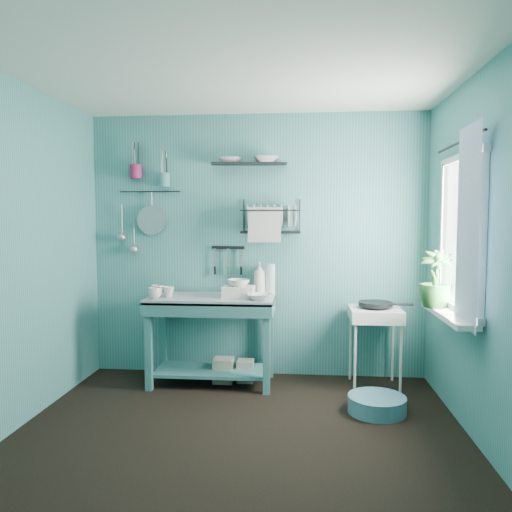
# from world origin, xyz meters

# --- Properties ---
(floor) EXTENTS (3.20, 3.20, 0.00)m
(floor) POSITION_xyz_m (0.00, 0.00, 0.00)
(floor) COLOR black
(floor) RESTS_ON ground
(ceiling) EXTENTS (3.20, 3.20, 0.00)m
(ceiling) POSITION_xyz_m (0.00, 0.00, 2.50)
(ceiling) COLOR silver
(ceiling) RESTS_ON ground
(wall_back) EXTENTS (3.20, 0.00, 3.20)m
(wall_back) POSITION_xyz_m (0.00, 1.50, 1.25)
(wall_back) COLOR teal
(wall_back) RESTS_ON ground
(wall_front) EXTENTS (3.20, 0.00, 3.20)m
(wall_front) POSITION_xyz_m (0.00, -1.50, 1.25)
(wall_front) COLOR teal
(wall_front) RESTS_ON ground
(wall_left) EXTENTS (0.00, 3.00, 3.00)m
(wall_left) POSITION_xyz_m (-1.60, 0.00, 1.25)
(wall_left) COLOR teal
(wall_left) RESTS_ON ground
(wall_right) EXTENTS (0.00, 3.00, 3.00)m
(wall_right) POSITION_xyz_m (1.60, 0.00, 1.25)
(wall_right) COLOR teal
(wall_right) RESTS_ON ground
(work_counter) EXTENTS (1.22, 0.78, 0.81)m
(work_counter) POSITION_xyz_m (-0.38, 1.16, 0.40)
(work_counter) COLOR #346E6E
(work_counter) RESTS_ON floor
(mug_left) EXTENTS (0.12, 0.12, 0.10)m
(mug_left) POSITION_xyz_m (-0.86, 1.00, 0.85)
(mug_left) COLOR silver
(mug_left) RESTS_ON work_counter
(mug_mid) EXTENTS (0.14, 0.14, 0.09)m
(mug_mid) POSITION_xyz_m (-0.76, 1.10, 0.85)
(mug_mid) COLOR silver
(mug_mid) RESTS_ON work_counter
(mug_right) EXTENTS (0.17, 0.17, 0.10)m
(mug_right) POSITION_xyz_m (-0.88, 1.16, 0.85)
(mug_right) COLOR silver
(mug_right) RESTS_ON work_counter
(wash_tub) EXTENTS (0.28, 0.22, 0.10)m
(wash_tub) POSITION_xyz_m (-0.13, 1.14, 0.86)
(wash_tub) COLOR silver
(wash_tub) RESTS_ON work_counter
(tub_bowl) EXTENTS (0.20, 0.19, 0.06)m
(tub_bowl) POSITION_xyz_m (-0.13, 1.14, 0.94)
(tub_bowl) COLOR silver
(tub_bowl) RESTS_ON wash_tub
(soap_bottle) EXTENTS (0.12, 0.12, 0.30)m
(soap_bottle) POSITION_xyz_m (0.04, 1.36, 0.95)
(soap_bottle) COLOR silver
(soap_bottle) RESTS_ON work_counter
(water_bottle) EXTENTS (0.09, 0.09, 0.28)m
(water_bottle) POSITION_xyz_m (0.14, 1.38, 0.95)
(water_bottle) COLOR silver
(water_bottle) RESTS_ON work_counter
(counter_bowl) EXTENTS (0.22, 0.22, 0.05)m
(counter_bowl) POSITION_xyz_m (0.07, 1.01, 0.83)
(counter_bowl) COLOR silver
(counter_bowl) RESTS_ON work_counter
(hotplate_stand) EXTENTS (0.50, 0.50, 0.72)m
(hotplate_stand) POSITION_xyz_m (1.09, 1.20, 0.36)
(hotplate_stand) COLOR white
(hotplate_stand) RESTS_ON floor
(frying_pan) EXTENTS (0.30, 0.30, 0.03)m
(frying_pan) POSITION_xyz_m (1.09, 1.20, 0.75)
(frying_pan) COLOR black
(frying_pan) RESTS_ON hotplate_stand
(knife_strip) EXTENTS (0.32, 0.05, 0.03)m
(knife_strip) POSITION_xyz_m (-0.28, 1.47, 1.23)
(knife_strip) COLOR black
(knife_strip) RESTS_ON wall_back
(dish_rack) EXTENTS (0.56, 0.27, 0.32)m
(dish_rack) POSITION_xyz_m (0.14, 1.37, 1.54)
(dish_rack) COLOR black
(dish_rack) RESTS_ON wall_back
(upper_shelf) EXTENTS (0.72, 0.26, 0.01)m
(upper_shelf) POSITION_xyz_m (-0.07, 1.40, 2.02)
(upper_shelf) COLOR black
(upper_shelf) RESTS_ON wall_back
(shelf_bowl_left) EXTENTS (0.22, 0.22, 0.05)m
(shelf_bowl_left) POSITION_xyz_m (-0.25, 1.40, 2.04)
(shelf_bowl_left) COLOR silver
(shelf_bowl_left) RESTS_ON upper_shelf
(shelf_bowl_right) EXTENTS (0.24, 0.24, 0.06)m
(shelf_bowl_right) POSITION_xyz_m (0.09, 1.40, 2.10)
(shelf_bowl_right) COLOR silver
(shelf_bowl_right) RESTS_ON upper_shelf
(utensil_cup_magenta) EXTENTS (0.11, 0.11, 0.13)m
(utensil_cup_magenta) POSITION_xyz_m (-1.16, 1.42, 1.96)
(utensil_cup_magenta) COLOR #9B1C4C
(utensil_cup_magenta) RESTS_ON wall_back
(utensil_cup_teal) EXTENTS (0.11, 0.11, 0.13)m
(utensil_cup_teal) POSITION_xyz_m (-0.88, 1.42, 1.88)
(utensil_cup_teal) COLOR teal
(utensil_cup_teal) RESTS_ON wall_back
(colander) EXTENTS (0.28, 0.03, 0.28)m
(colander) POSITION_xyz_m (-1.02, 1.45, 1.50)
(colander) COLOR #9EA0A5
(colander) RESTS_ON wall_back
(ladle_outer) EXTENTS (0.01, 0.01, 0.30)m
(ladle_outer) POSITION_xyz_m (-1.32, 1.46, 1.50)
(ladle_outer) COLOR #9EA0A5
(ladle_outer) RESTS_ON wall_back
(ladle_inner) EXTENTS (0.01, 0.01, 0.30)m
(ladle_inner) POSITION_xyz_m (-1.20, 1.46, 1.38)
(ladle_inner) COLOR #9EA0A5
(ladle_inner) RESTS_ON wall_back
(hook_rail) EXTENTS (0.60, 0.01, 0.01)m
(hook_rail) POSITION_xyz_m (-1.04, 1.47, 1.77)
(hook_rail) COLOR black
(hook_rail) RESTS_ON wall_back
(window_glass) EXTENTS (0.00, 1.10, 1.10)m
(window_glass) POSITION_xyz_m (1.59, 0.45, 1.40)
(window_glass) COLOR white
(window_glass) RESTS_ON wall_right
(windowsill) EXTENTS (0.16, 0.95, 0.04)m
(windowsill) POSITION_xyz_m (1.50, 0.45, 0.81)
(windowsill) COLOR white
(windowsill) RESTS_ON wall_right
(curtain) EXTENTS (0.00, 1.35, 1.35)m
(curtain) POSITION_xyz_m (1.52, 0.15, 1.45)
(curtain) COLOR white
(curtain) RESTS_ON wall_right
(curtain_rod) EXTENTS (0.02, 1.05, 0.02)m
(curtain_rod) POSITION_xyz_m (1.54, 0.45, 2.05)
(curtain_rod) COLOR black
(curtain_rod) RESTS_ON wall_right
(potted_plant) EXTENTS (0.29, 0.29, 0.44)m
(potted_plant) POSITION_xyz_m (1.45, 0.65, 1.05)
(potted_plant) COLOR #245C25
(potted_plant) RESTS_ON windowsill
(storage_tin_large) EXTENTS (0.18, 0.18, 0.22)m
(storage_tin_large) POSITION_xyz_m (-0.28, 1.21, 0.11)
(storage_tin_large) COLOR gray
(storage_tin_large) RESTS_ON floor
(storage_tin_small) EXTENTS (0.15, 0.15, 0.20)m
(storage_tin_small) POSITION_xyz_m (-0.08, 1.24, 0.10)
(storage_tin_small) COLOR gray
(storage_tin_small) RESTS_ON floor
(floor_basin) EXTENTS (0.45, 0.45, 0.13)m
(floor_basin) POSITION_xyz_m (1.02, 0.59, 0.07)
(floor_basin) COLOR teal
(floor_basin) RESTS_ON floor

